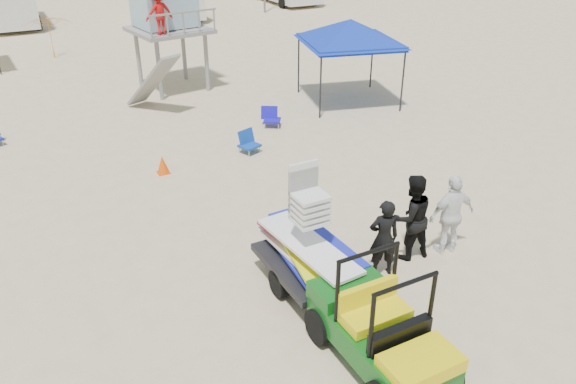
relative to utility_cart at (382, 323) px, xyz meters
name	(u,v)px	position (x,y,z in m)	size (l,w,h in m)	color
ground	(343,338)	(-0.16, 0.78, -0.87)	(140.00, 140.00, 0.00)	beige
utility_cart	(382,323)	(0.00, 0.00, 0.00)	(1.31, 2.48, 1.87)	#0D5313
surf_trailer	(308,246)	(0.00, 2.33, 0.05)	(1.46, 2.65, 2.26)	black
man_left	(384,238)	(1.52, 2.03, -0.05)	(0.60, 0.39, 1.64)	black
man_mid	(411,217)	(2.37, 2.28, 0.06)	(0.90, 0.70, 1.86)	black
man_right	(452,215)	(3.22, 2.03, 0.02)	(1.04, 0.43, 1.77)	white
lifeguard_tower	(164,5)	(1.48, 15.94, 2.28)	(2.99, 2.99, 4.23)	gray
canopy_blue	(351,23)	(6.74, 11.41, 1.94)	(3.76, 3.76, 3.36)	black
umbrella_b	(51,37)	(-1.98, 23.14, 0.08)	(2.06, 2.11, 1.89)	orange
cone_near	(163,165)	(-1.02, 8.55, -0.62)	(0.34, 0.34, 0.50)	#F14E07
beach_chair_b	(248,141)	(1.63, 8.84, -0.56)	(0.68, 0.74, 0.64)	#0E3CA1
beach_chair_c	(271,117)	(3.15, 10.45, -0.56)	(0.72, 0.81, 0.64)	#1710B4
distant_beachgoers	(8,43)	(-3.84, 23.34, -0.04)	(17.30, 11.25, 1.81)	#3663A3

